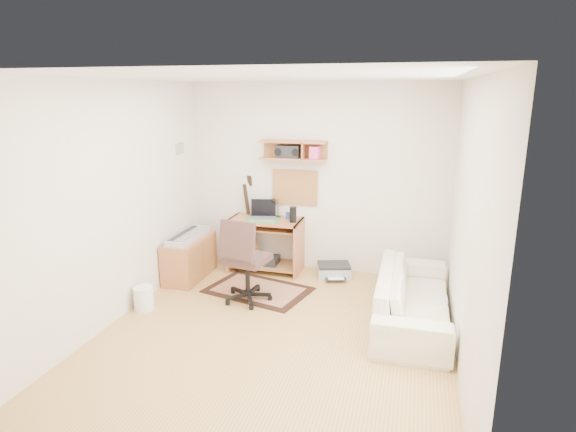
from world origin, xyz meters
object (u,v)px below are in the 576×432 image
(desk, at_px, (266,245))
(printer, at_px, (334,271))
(sofa, at_px, (414,289))
(cabinet, at_px, (189,258))
(task_chair, at_px, (247,259))

(desk, distance_m, printer, 1.02)
(printer, bearing_deg, sofa, -61.58)
(printer, bearing_deg, cabinet, 179.38)
(printer, height_order, sofa, sofa)
(cabinet, distance_m, sofa, 3.01)
(cabinet, bearing_deg, desk, 29.73)
(task_chair, bearing_deg, printer, 57.81)
(task_chair, height_order, sofa, task_chair)
(desk, distance_m, task_chair, 1.05)
(desk, bearing_deg, printer, 0.46)
(sofa, bearing_deg, printer, 44.76)
(desk, bearing_deg, sofa, -27.56)
(desk, distance_m, cabinet, 1.07)
(desk, xyz_separation_m, sofa, (2.04, -1.06, 0.01))
(task_chair, relative_size, sofa, 0.54)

